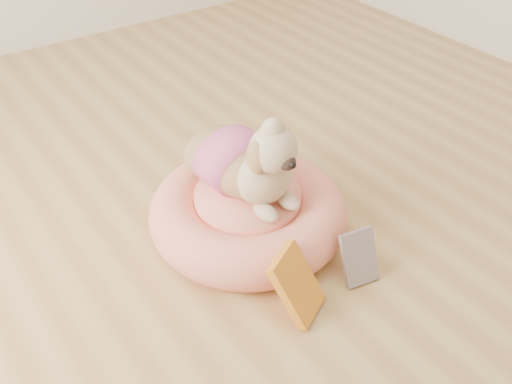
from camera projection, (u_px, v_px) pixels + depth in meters
floor at (282, 263)px, 1.92m from camera, size 4.50×4.50×0.00m
pet_bed at (248, 213)px, 2.00m from camera, size 0.69×0.69×0.18m
dog at (246, 148)px, 1.85m from camera, size 0.36×0.49×0.34m
book_yellow at (297, 285)px, 1.70m from camera, size 0.20×0.19×0.21m
book_white at (359, 257)px, 1.83m from camera, size 0.13×0.12×0.17m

